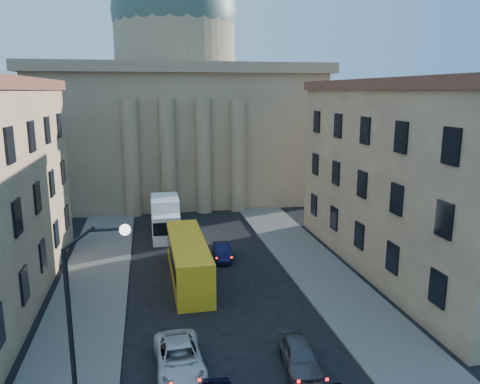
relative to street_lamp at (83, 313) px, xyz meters
name	(u,v)px	position (x,y,z in m)	size (l,w,h in m)	color
sidewalk_left	(84,319)	(-1.53, 10.00, -5.21)	(5.00, 60.00, 0.15)	#5A5752
sidewalk_right	(343,296)	(15.47, 10.00, -5.21)	(5.00, 60.00, 0.15)	#5A5752
church	(177,105)	(6.97, 47.47, 6.59)	(68.02, 28.76, 36.60)	#836D51
building_right	(430,176)	(23.97, 14.00, 2.14)	(11.60, 26.60, 14.70)	tan
street_lamp	(83,313)	(0.00, 0.00, 0.00)	(2.62, 0.44, 8.83)	black
car_left_mid	(179,358)	(3.88, 3.52, -4.58)	(2.34, 5.08, 1.41)	silver
car_right_far	(300,356)	(9.88, 2.52, -4.57)	(1.69, 4.21, 1.43)	#46454A
car_right_distant	(222,251)	(8.52, 19.01, -4.63)	(1.38, 3.95, 1.30)	black
city_bus	(188,258)	(5.38, 15.17, -3.62)	(2.65, 10.99, 3.09)	yellow
box_truck	(166,219)	(4.19, 26.44, -3.56)	(2.70, 6.66, 3.64)	white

